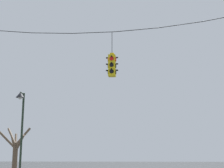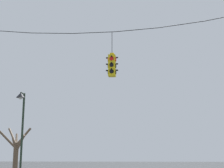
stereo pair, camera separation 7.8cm
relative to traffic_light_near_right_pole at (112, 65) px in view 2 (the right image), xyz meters
name	(u,v)px [view 2 (the right image)]	position (x,y,z in m)	size (l,w,h in m)	color
span_wire	(94,28)	(-0.90, 0.00, 1.93)	(14.87, 0.03, 0.73)	black
traffic_light_near_right_pole	(112,65)	(0.00, 0.00, 0.00)	(0.58, 0.58, 2.23)	yellow
street_lamp	(21,116)	(-5.48, 2.84, -2.03)	(0.49, 0.85, 5.26)	#233323
bare_tree	(15,152)	(-7.24, 6.61, -3.98)	(2.22, 2.48, 3.69)	brown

